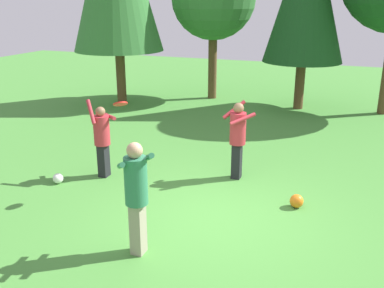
{
  "coord_description": "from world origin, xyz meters",
  "views": [
    {
      "loc": [
        2.09,
        -6.64,
        3.72
      ],
      "look_at": [
        -0.76,
        0.77,
        1.05
      ],
      "focal_mm": 41.01,
      "sensor_mm": 36.0,
      "label": 1
    }
  ],
  "objects_px": {
    "person_catcher": "(136,189)",
    "ball_white": "(58,178)",
    "person_bystander": "(238,134)",
    "ball_orange": "(297,201)",
    "frisbee": "(120,104)",
    "person_thrower": "(102,136)"
  },
  "relations": [
    {
      "from": "frisbee",
      "to": "ball_white",
      "type": "xyz_separation_m",
      "value": [
        -1.6,
        0.02,
        -1.74
      ]
    },
    {
      "from": "person_catcher",
      "to": "person_bystander",
      "type": "relative_size",
      "value": 1.07
    },
    {
      "from": "ball_white",
      "to": "person_thrower",
      "type": "bearing_deg",
      "value": 44.85
    },
    {
      "from": "person_catcher",
      "to": "frisbee",
      "type": "relative_size",
      "value": 4.81
    },
    {
      "from": "person_catcher",
      "to": "frisbee",
      "type": "distance_m",
      "value": 2.25
    },
    {
      "from": "person_thrower",
      "to": "person_catcher",
      "type": "relative_size",
      "value": 0.97
    },
    {
      "from": "person_thrower",
      "to": "person_bystander",
      "type": "bearing_deg",
      "value": 57.03
    },
    {
      "from": "person_thrower",
      "to": "person_bystander",
      "type": "xyz_separation_m",
      "value": [
        2.72,
        0.94,
        0.07
      ]
    },
    {
      "from": "frisbee",
      "to": "ball_white",
      "type": "distance_m",
      "value": 2.37
    },
    {
      "from": "person_thrower",
      "to": "person_bystander",
      "type": "height_order",
      "value": "person_thrower"
    },
    {
      "from": "ball_orange",
      "to": "person_catcher",
      "type": "bearing_deg",
      "value": -130.02
    },
    {
      "from": "person_catcher",
      "to": "person_bystander",
      "type": "distance_m",
      "value": 3.42
    },
    {
      "from": "person_thrower",
      "to": "person_catcher",
      "type": "height_order",
      "value": "person_catcher"
    },
    {
      "from": "frisbee",
      "to": "person_catcher",
      "type": "bearing_deg",
      "value": -54.93
    },
    {
      "from": "person_bystander",
      "to": "ball_white",
      "type": "bearing_deg",
      "value": -16.8
    },
    {
      "from": "person_catcher",
      "to": "ball_white",
      "type": "relative_size",
      "value": 8.22
    },
    {
      "from": "person_bystander",
      "to": "frisbee",
      "type": "relative_size",
      "value": 4.5
    },
    {
      "from": "person_bystander",
      "to": "ball_orange",
      "type": "distance_m",
      "value": 1.92
    },
    {
      "from": "ball_orange",
      "to": "frisbee",
      "type": "bearing_deg",
      "value": -167.96
    },
    {
      "from": "person_bystander",
      "to": "ball_orange",
      "type": "height_order",
      "value": "person_bystander"
    },
    {
      "from": "person_thrower",
      "to": "ball_white",
      "type": "xyz_separation_m",
      "value": [
        -0.7,
        -0.69,
        -0.81
      ]
    },
    {
      "from": "ball_orange",
      "to": "person_bystander",
      "type": "bearing_deg",
      "value": 146.04
    }
  ]
}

